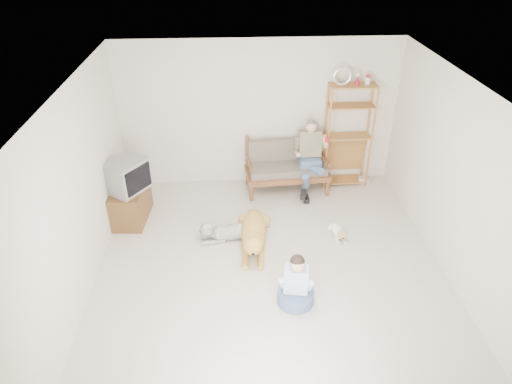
{
  "coord_description": "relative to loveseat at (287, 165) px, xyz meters",
  "views": [
    {
      "loc": [
        -0.51,
        -4.98,
        4.43
      ],
      "look_at": [
        -0.16,
        1.0,
        0.78
      ],
      "focal_mm": 32.0,
      "sensor_mm": 36.0,
      "label": 1
    }
  ],
  "objects": [
    {
      "name": "tv_stand",
      "position": [
        -2.73,
        -0.86,
        -0.19
      ],
      "size": [
        0.57,
        0.94,
        0.6
      ],
      "rotation": [
        0.0,
        0.0,
        -0.08
      ],
      "color": "brown",
      "rests_on": "ground"
    },
    {
      "name": "ceiling",
      "position": [
        -0.5,
        -2.4,
        2.21
      ],
      "size": [
        5.5,
        5.5,
        0.0
      ],
      "primitive_type": "plane",
      "rotation": [
        3.14,
        0.0,
        0.0
      ],
      "color": "silver",
      "rests_on": "ground"
    },
    {
      "name": "wall_right",
      "position": [
        2.0,
        -2.4,
        0.86
      ],
      "size": [
        0.0,
        5.5,
        5.5
      ],
      "primitive_type": "plane",
      "rotation": [
        1.57,
        0.0,
        -1.57
      ],
      "color": "beige",
      "rests_on": "ground"
    },
    {
      "name": "man",
      "position": [
        0.37,
        -0.22,
        0.15
      ],
      "size": [
        0.52,
        0.75,
        1.21
      ],
      "color": "#55749C",
      "rests_on": "loveseat"
    },
    {
      "name": "wall_left",
      "position": [
        -3.0,
        -2.4,
        0.86
      ],
      "size": [
        0.0,
        5.5,
        5.5
      ],
      "primitive_type": "plane",
      "rotation": [
        1.57,
        0.0,
        1.57
      ],
      "color": "beige",
      "rests_on": "ground"
    },
    {
      "name": "etagere",
      "position": [
        1.12,
        0.15,
        0.51
      ],
      "size": [
        0.86,
        0.38,
        2.24
      ],
      "color": "#A47333",
      "rests_on": "ground"
    },
    {
      "name": "terrier",
      "position": [
        0.65,
        -1.6,
        -0.39
      ],
      "size": [
        0.22,
        0.61,
        0.23
      ],
      "rotation": [
        0.0,
        0.0,
        0.11
      ],
      "color": "white",
      "rests_on": "ground"
    },
    {
      "name": "child",
      "position": [
        -0.22,
        -2.97,
        -0.21
      ],
      "size": [
        0.49,
        0.49,
        0.78
      ],
      "rotation": [
        0.0,
        0.0,
        -0.19
      ],
      "color": "#55749C",
      "rests_on": "ground"
    },
    {
      "name": "wall_outlet",
      "position": [
        -1.75,
        0.33,
        -0.19
      ],
      "size": [
        0.12,
        0.02,
        0.08
      ],
      "primitive_type": "cube",
      "color": "silver",
      "rests_on": "ground"
    },
    {
      "name": "crt_tv",
      "position": [
        -2.69,
        -0.9,
        0.37
      ],
      "size": [
        0.76,
        0.8,
        0.52
      ],
      "rotation": [
        0.0,
        0.0,
        -0.6
      ],
      "color": "gray",
      "rests_on": "tv_stand"
    },
    {
      "name": "wall_back",
      "position": [
        -0.5,
        0.35,
        0.86
      ],
      "size": [
        5.0,
        0.0,
        5.0
      ],
      "primitive_type": "plane",
      "rotation": [
        1.57,
        0.0,
        0.0
      ],
      "color": "beige",
      "rests_on": "ground"
    },
    {
      "name": "book_stack",
      "position": [
        1.51,
        0.08,
        -0.42
      ],
      "size": [
        0.22,
        0.18,
        0.12
      ],
      "primitive_type": "cube",
      "rotation": [
        0.0,
        0.0,
        -0.25
      ],
      "color": "beige",
      "rests_on": "ground"
    },
    {
      "name": "wall_front",
      "position": [
        -0.5,
        -5.15,
        0.86
      ],
      "size": [
        5.0,
        0.0,
        5.0
      ],
      "primitive_type": "plane",
      "rotation": [
        -1.57,
        0.0,
        0.0
      ],
      "color": "beige",
      "rests_on": "ground"
    },
    {
      "name": "floor",
      "position": [
        -0.5,
        -2.4,
        -0.49
      ],
      "size": [
        5.5,
        5.5,
        0.0
      ],
      "primitive_type": "plane",
      "color": "silver",
      "rests_on": "ground"
    },
    {
      "name": "loveseat",
      "position": [
        0.0,
        0.0,
        0.0
      ],
      "size": [
        1.54,
        0.8,
        0.95
      ],
      "rotation": [
        0.0,
        0.0,
        0.07
      ],
      "color": "brown",
      "rests_on": "ground"
    },
    {
      "name": "golden_retriever",
      "position": [
        -0.71,
        -1.71,
        -0.29
      ],
      "size": [
        0.47,
        1.62,
        0.49
      ],
      "rotation": [
        0.0,
        0.0,
        -0.07
      ],
      "color": "#C09142",
      "rests_on": "ground"
    },
    {
      "name": "shaggy_dog",
      "position": [
        -1.1,
        -1.53,
        -0.34
      ],
      "size": [
        1.17,
        0.41,
        0.35
      ],
      "rotation": [
        0.0,
        0.0,
        -1.41
      ],
      "color": "white",
      "rests_on": "ground"
    }
  ]
}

